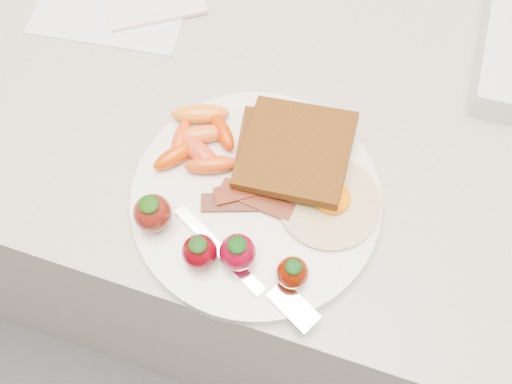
% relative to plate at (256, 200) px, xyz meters
% --- Properties ---
extents(counter, '(2.00, 0.60, 0.90)m').
position_rel_plate_xyz_m(counter, '(-0.01, 0.17, -0.46)').
color(counter, gray).
rests_on(counter, ground).
extents(plate, '(0.27, 0.27, 0.02)m').
position_rel_plate_xyz_m(plate, '(0.00, 0.00, 0.00)').
color(plate, silver).
rests_on(plate, counter).
extents(toast_lower, '(0.11, 0.11, 0.01)m').
position_rel_plate_xyz_m(toast_lower, '(0.01, 0.06, 0.02)').
color(toast_lower, '#431F0F').
rests_on(toast_lower, plate).
extents(toast_upper, '(0.12, 0.12, 0.03)m').
position_rel_plate_xyz_m(toast_upper, '(0.03, 0.06, 0.03)').
color(toast_upper, black).
rests_on(toast_upper, toast_lower).
extents(fried_egg, '(0.14, 0.14, 0.02)m').
position_rel_plate_xyz_m(fried_egg, '(0.08, 0.02, 0.01)').
color(fried_egg, beige).
rests_on(fried_egg, plate).
extents(bacon_strips, '(0.10, 0.07, 0.01)m').
position_rel_plate_xyz_m(bacon_strips, '(-0.01, -0.01, 0.01)').
color(bacon_strips, black).
rests_on(bacon_strips, plate).
extents(baby_carrots, '(0.10, 0.11, 0.02)m').
position_rel_plate_xyz_m(baby_carrots, '(-0.08, 0.04, 0.02)').
color(baby_carrots, '#DE591B').
rests_on(baby_carrots, plate).
extents(strawberries, '(0.19, 0.06, 0.05)m').
position_rel_plate_xyz_m(strawberries, '(-0.02, -0.07, 0.03)').
color(strawberries, '#59130B').
rests_on(strawberries, plate).
extents(fork, '(0.18, 0.09, 0.00)m').
position_rel_plate_xyz_m(fork, '(0.02, -0.09, 0.01)').
color(fork, white).
rests_on(fork, plate).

